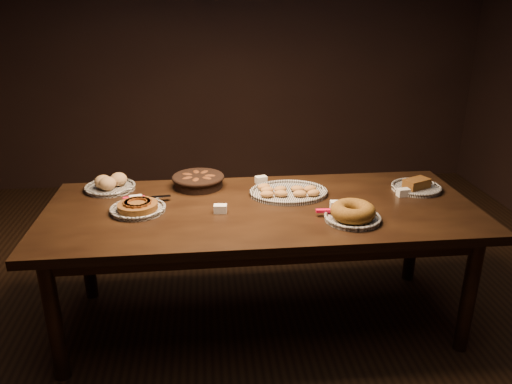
{
  "coord_description": "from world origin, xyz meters",
  "views": [
    {
      "loc": [
        -0.3,
        -2.54,
        1.83
      ],
      "look_at": [
        -0.03,
        0.05,
        0.82
      ],
      "focal_mm": 35.0,
      "sensor_mm": 36.0,
      "label": 1
    }
  ],
  "objects": [
    {
      "name": "apple_tart_plate",
      "position": [
        -0.68,
        0.01,
        0.77
      ],
      "size": [
        0.32,
        0.31,
        0.06
      ],
      "rotation": [
        0.0,
        0.0,
        -0.26
      ],
      "color": "white",
      "rests_on": "buffet_table"
    },
    {
      "name": "loaf_plate",
      "position": [
        0.96,
        0.17,
        0.77
      ],
      "size": [
        0.3,
        0.3,
        0.07
      ],
      "rotation": [
        0.0,
        0.0,
        0.43
      ],
      "color": "black",
      "rests_on": "buffet_table"
    },
    {
      "name": "bread_roll_plate",
      "position": [
        -0.88,
        0.36,
        0.78
      ],
      "size": [
        0.3,
        0.3,
        0.09
      ],
      "rotation": [
        0.0,
        0.0,
        -0.18
      ],
      "color": "white",
      "rests_on": "buffet_table"
    },
    {
      "name": "madeleine_platter",
      "position": [
        0.18,
        0.17,
        0.77
      ],
      "size": [
        0.46,
        0.37,
        0.05
      ],
      "rotation": [
        0.0,
        0.0,
        0.39
      ],
      "color": "black",
      "rests_on": "buffet_table"
    },
    {
      "name": "bundt_cake_plate",
      "position": [
        0.45,
        -0.23,
        0.79
      ],
      "size": [
        0.33,
        0.3,
        0.09
      ],
      "rotation": [
        0.0,
        0.0,
        -0.3
      ],
      "color": "black",
      "rests_on": "buffet_table"
    },
    {
      "name": "croissant_basket",
      "position": [
        -0.35,
        0.36,
        0.8
      ],
      "size": [
        0.32,
        0.32,
        0.08
      ],
      "rotation": [
        0.0,
        0.0,
        0.08
      ],
      "color": "black",
      "rests_on": "buffet_table"
    },
    {
      "name": "buffet_table",
      "position": [
        0.0,
        0.0,
        0.68
      ],
      "size": [
        2.4,
        1.0,
        0.75
      ],
      "color": "black",
      "rests_on": "ground"
    },
    {
      "name": "ground",
      "position": [
        0.0,
        0.0,
        0.0
      ],
      "size": [
        5.0,
        5.0,
        0.0
      ],
      "primitive_type": "plane",
      "color": "black",
      "rests_on": "ground"
    },
    {
      "name": "tent_cards",
      "position": [
        0.07,
        0.09,
        0.77
      ],
      "size": [
        1.62,
        0.51,
        0.04
      ],
      "color": "white",
      "rests_on": "buffet_table"
    }
  ]
}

